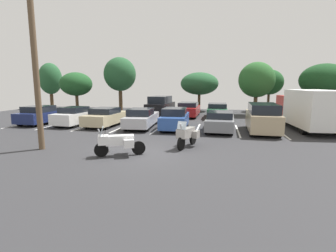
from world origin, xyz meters
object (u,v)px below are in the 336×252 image
at_px(car_blue, 175,119).
at_px(car_far_green, 217,110).
at_px(car_silver, 142,118).
at_px(utility_pole, 35,61).
at_px(car_far_black, 160,106).
at_px(car_champagne, 106,117).
at_px(car_grey, 220,121).
at_px(box_truck, 309,109).
at_px(car_white, 77,116).
at_px(car_navy, 42,115).
at_px(car_tan, 263,118).
at_px(car_far_red, 188,109).
at_px(motorcycle_second, 187,135).
at_px(motorcycle_touring, 118,142).

distance_m(car_blue, car_far_green, 7.52).
bearing_deg(car_silver, utility_pole, -112.22).
bearing_deg(car_far_black, car_champagne, -112.40).
bearing_deg(car_far_green, utility_pole, -121.05).
relative_size(car_grey, box_truck, 0.61).
distance_m(car_white, box_truck, 17.33).
distance_m(car_blue, car_far_black, 7.54).
relative_size(car_navy, utility_pole, 0.53).
height_order(car_grey, car_far_green, car_far_green).
bearing_deg(car_tan, car_silver, 177.95).
height_order(car_champagne, car_far_red, car_far_red).
xyz_separation_m(car_silver, car_far_red, (2.66, 7.03, 0.02)).
distance_m(car_silver, car_far_black, 6.87).
distance_m(motorcycle_second, car_tan, 6.81).
distance_m(car_champagne, box_truck, 14.83).
relative_size(motorcycle_touring, utility_pole, 0.26).
bearing_deg(car_white, car_navy, -179.57).
xyz_separation_m(car_far_red, box_truck, (9.18, -5.58, 0.78)).
bearing_deg(motorcycle_second, car_far_black, 108.82).
height_order(car_navy, car_far_red, car_navy).
bearing_deg(car_blue, car_far_red, 89.05).
xyz_separation_m(car_white, car_far_red, (8.09, 6.81, 0.01)).
xyz_separation_m(car_far_red, utility_pole, (-5.60, -14.24, 3.53)).
height_order(car_champagne, car_blue, car_blue).
bearing_deg(car_far_black, car_far_green, -1.17).
distance_m(car_far_black, utility_pole, 14.71).
bearing_deg(car_grey, car_far_black, 129.27).
height_order(car_navy, car_tan, car_tan).
relative_size(motorcycle_second, car_far_green, 0.44).
relative_size(car_silver, car_far_red, 1.12).
distance_m(motorcycle_second, car_white, 11.06).
relative_size(motorcycle_second, utility_pole, 0.25).
bearing_deg(car_champagne, box_truck, 5.04).
distance_m(car_tan, box_truck, 3.82).
distance_m(car_tan, car_far_red, 9.37).
xyz_separation_m(motorcycle_touring, car_silver, (-1.23, 7.59, 0.06)).
bearing_deg(motorcycle_touring, box_truck, 40.38).
bearing_deg(car_navy, utility_pole, -52.83).
height_order(car_blue, car_tan, car_tan).
relative_size(car_navy, box_truck, 0.61).
xyz_separation_m(car_blue, utility_pole, (-5.48, -7.02, 3.50)).
distance_m(car_grey, utility_pole, 11.63).
xyz_separation_m(car_blue, car_grey, (3.18, -0.13, -0.06)).
height_order(car_champagne, car_tan, car_tan).
height_order(car_tan, car_far_red, car_tan).
xyz_separation_m(motorcycle_touring, car_champagne, (-4.14, 7.73, 0.06)).
bearing_deg(car_grey, car_far_red, 112.65).
height_order(car_champagne, car_silver, car_silver).
xyz_separation_m(car_white, car_blue, (7.97, -0.41, 0.03)).
distance_m(car_far_red, utility_pole, 15.70).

